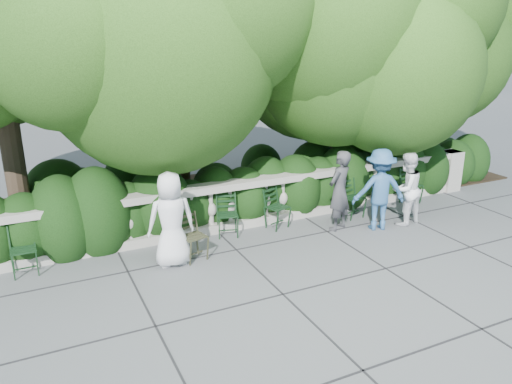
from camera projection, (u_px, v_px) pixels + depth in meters
name	position (u px, v px, depth m)	size (l,w,h in m)	color
ground	(281.00, 262.00, 8.75)	(90.00, 90.00, 0.00)	#515459
balustrade	(239.00, 205.00, 10.14)	(12.00, 0.44, 1.00)	#9E998E
shrub_hedge	(218.00, 209.00, 11.32)	(15.00, 2.60, 1.70)	black
tree_canopy	(240.00, 25.00, 10.52)	(15.04, 6.52, 6.78)	#3F3023
chair_b	(27.00, 278.00, 8.20)	(0.44, 0.48, 0.84)	black
chair_c	(229.00, 239.00, 9.72)	(0.44, 0.48, 0.84)	black
chair_d	(282.00, 230.00, 10.16)	(0.44, 0.48, 0.84)	black
chair_e	(414.00, 205.00, 11.58)	(0.44, 0.48, 0.84)	black
chair_f	(357.00, 219.00, 10.71)	(0.44, 0.48, 0.84)	black
chair_weathered	(199.00, 262.00, 8.74)	(0.44, 0.48, 0.84)	black
person_businessman	(171.00, 220.00, 8.43)	(0.81, 0.53, 1.66)	white
person_woman_grey	(339.00, 191.00, 9.95)	(0.60, 0.39, 1.64)	#3B3B3F
person_casual_man	(406.00, 189.00, 10.25)	(0.74, 0.58, 1.52)	white
person_older_blue	(379.00, 190.00, 9.98)	(1.08, 0.62, 1.66)	#305D90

